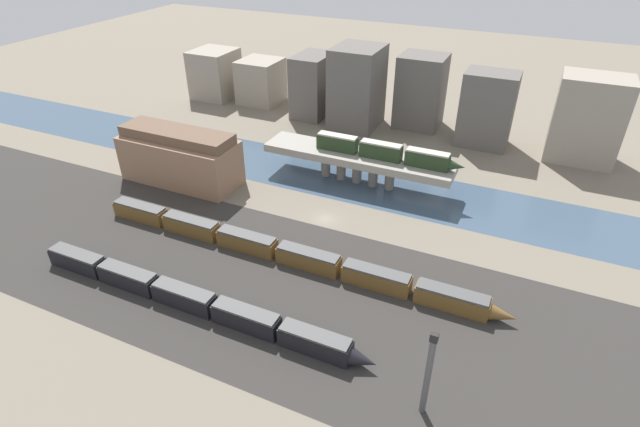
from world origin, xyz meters
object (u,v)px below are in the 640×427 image
object	(u,v)px
train_yard_near	(192,300)
train_yard_mid	(285,252)
warehouse_building	(180,157)
train_on_bridge	(385,152)
signal_tower	(428,374)

from	to	relation	value
train_yard_near	train_yard_mid	size ratio (longest dim) A/B	0.77
train_yard_near	warehouse_building	bearing A→B (deg)	129.52
train_on_bridge	train_yard_mid	world-z (taller)	train_on_bridge
train_yard_mid	signal_tower	bearing A→B (deg)	-33.84
train_yard_near	warehouse_building	size ratio (longest dim) A/B	2.24
train_yard_mid	train_on_bridge	bearing A→B (deg)	77.39
train_on_bridge	signal_tower	xyz separation A→B (m)	(24.37, -56.26, -2.22)
train_yard_near	train_yard_mid	xyz separation A→B (m)	(7.80, 18.02, -0.02)
train_yard_near	signal_tower	bearing A→B (deg)	-5.04
train_yard_near	warehouse_building	world-z (taller)	warehouse_building
train_on_bridge	signal_tower	bearing A→B (deg)	-66.58
warehouse_building	train_yard_near	bearing A→B (deg)	-50.48
train_yard_near	warehouse_building	distance (m)	46.69
train_yard_mid	warehouse_building	world-z (taller)	warehouse_building
train_on_bridge	train_yard_near	distance (m)	55.50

